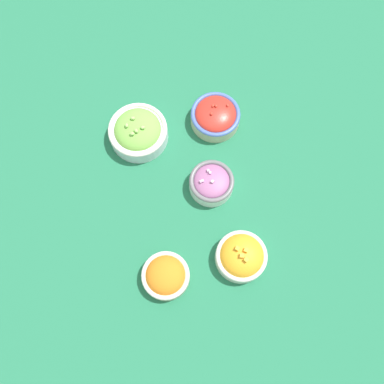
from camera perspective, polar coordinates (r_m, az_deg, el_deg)
name	(u,v)px	position (r m, az deg, el deg)	size (l,w,h in m)	color
ground_plane	(192,196)	(1.11, 0.00, -0.47)	(3.00, 3.00, 0.00)	#23704C
bowl_lettuce	(138,131)	(1.15, -7.15, 8.02)	(0.16, 0.16, 0.08)	silver
bowl_carrots	(166,276)	(1.04, -3.48, -11.07)	(0.12, 0.12, 0.06)	beige
bowl_red_onion	(212,183)	(1.09, 2.67, 1.26)	(0.11, 0.11, 0.06)	white
bowl_squash	(242,256)	(1.05, 6.65, -8.51)	(0.13, 0.13, 0.08)	silver
bowl_cherry_tomatoes	(216,116)	(1.17, 3.19, 10.11)	(0.13, 0.13, 0.07)	beige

